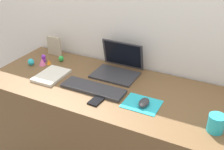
# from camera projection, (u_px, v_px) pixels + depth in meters

# --- Properties ---
(back_wall) EXTENTS (2.95, 0.05, 1.68)m
(back_wall) POSITION_uv_depth(u_px,v_px,m) (140.00, 53.00, 2.02)
(back_wall) COLOR silver
(back_wall) RESTS_ON ground_plane
(desk) EXTENTS (1.75, 0.66, 0.74)m
(desk) POSITION_uv_depth(u_px,v_px,m) (116.00, 134.00, 1.95)
(desk) COLOR brown
(desk) RESTS_ON ground_plane
(laptop) EXTENTS (0.30, 0.26, 0.21)m
(laptop) POSITION_uv_depth(u_px,v_px,m) (118.00, 66.00, 1.94)
(laptop) COLOR #333338
(laptop) RESTS_ON desk
(keyboard) EXTENTS (0.41, 0.13, 0.02)m
(keyboard) POSITION_uv_depth(u_px,v_px,m) (93.00, 88.00, 1.76)
(keyboard) COLOR #333338
(keyboard) RESTS_ON desk
(mousepad) EXTENTS (0.21, 0.17, 0.00)m
(mousepad) POSITION_uv_depth(u_px,v_px,m) (142.00, 104.00, 1.62)
(mousepad) COLOR #28B7CC
(mousepad) RESTS_ON desk
(mouse) EXTENTS (0.06, 0.10, 0.03)m
(mouse) POSITION_uv_depth(u_px,v_px,m) (144.00, 103.00, 1.60)
(mouse) COLOR #333338
(mouse) RESTS_ON mousepad
(cell_phone) EXTENTS (0.07, 0.13, 0.01)m
(cell_phone) POSITION_uv_depth(u_px,v_px,m) (97.00, 100.00, 1.65)
(cell_phone) COLOR black
(cell_phone) RESTS_ON desk
(notebook_pad) EXTENTS (0.17, 0.24, 0.02)m
(notebook_pad) POSITION_uv_depth(u_px,v_px,m) (51.00, 75.00, 1.91)
(notebook_pad) COLOR silver
(notebook_pad) RESTS_ON desk
(picture_frame) EXTENTS (0.12, 0.02, 0.15)m
(picture_frame) POSITION_uv_depth(u_px,v_px,m) (54.00, 46.00, 2.20)
(picture_frame) COLOR #B2A58C
(picture_frame) RESTS_ON desk
(coffee_mug) EXTENTS (0.08, 0.08, 0.09)m
(coffee_mug) POSITION_uv_depth(u_px,v_px,m) (216.00, 123.00, 1.39)
(coffee_mug) COLOR #28B7CC
(coffee_mug) RESTS_ON desk
(toy_figurine_purple) EXTENTS (0.03, 0.03, 0.06)m
(toy_figurine_purple) POSITION_uv_depth(u_px,v_px,m) (44.00, 58.00, 2.11)
(toy_figurine_purple) COLOR purple
(toy_figurine_purple) RESTS_ON desk
(toy_figurine_cyan) EXTENTS (0.05, 0.05, 0.05)m
(toy_figurine_cyan) POSITION_uv_depth(u_px,v_px,m) (31.00, 62.00, 2.06)
(toy_figurine_cyan) COLOR #28B7CC
(toy_figurine_cyan) RESTS_ON desk
(toy_figurine_pink) EXTENTS (0.05, 0.05, 0.05)m
(toy_figurine_pink) POSITION_uv_depth(u_px,v_px,m) (42.00, 62.00, 2.06)
(toy_figurine_pink) COLOR pink
(toy_figurine_pink) RESTS_ON desk
(toy_figurine_orange) EXTENTS (0.03, 0.03, 0.04)m
(toy_figurine_orange) POSITION_uv_depth(u_px,v_px,m) (49.00, 62.00, 2.08)
(toy_figurine_orange) COLOR orange
(toy_figurine_orange) RESTS_ON desk
(toy_figurine_green) EXTENTS (0.04, 0.04, 0.04)m
(toy_figurine_green) POSITION_uv_depth(u_px,v_px,m) (61.00, 59.00, 2.12)
(toy_figurine_green) COLOR green
(toy_figurine_green) RESTS_ON desk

